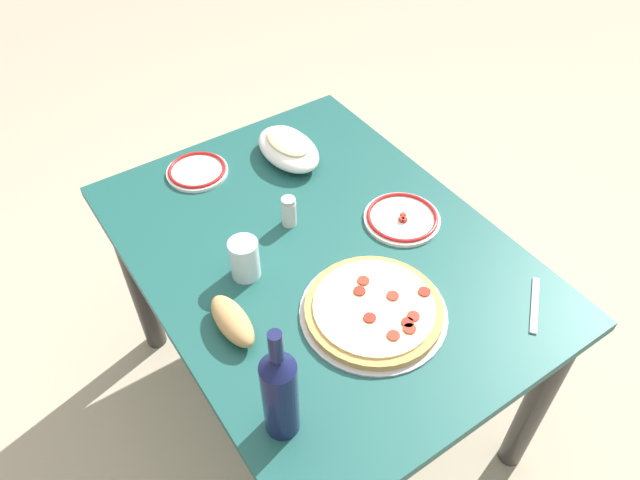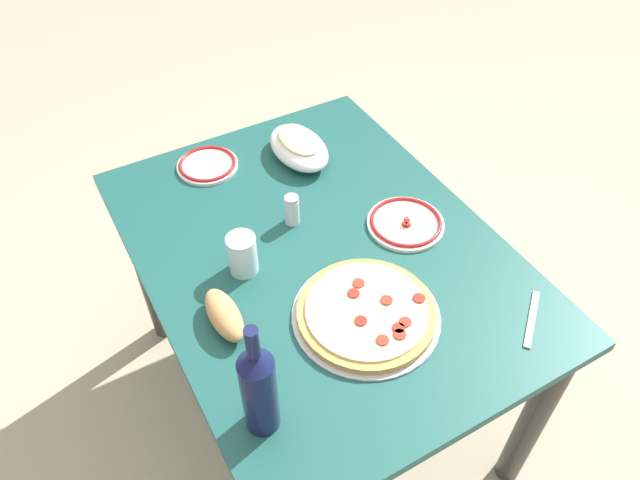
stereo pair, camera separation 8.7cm
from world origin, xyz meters
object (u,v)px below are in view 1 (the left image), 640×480
Objects in this scene: water_glass at (245,259)px; bread_loaf at (232,321)px; wine_bottle at (280,392)px; side_plate_far at (402,218)px; pepperoni_pizza at (374,310)px; side_plate_near at (197,171)px; baked_pasta_dish at (288,147)px; spice_shaker at (289,212)px; dining_table at (320,281)px.

water_glass reaches higher than bread_loaf.
wine_bottle is 0.42m from water_glass.
side_plate_far is (0.32, -0.58, -0.12)m from wine_bottle.
wine_bottle is (-0.12, 0.32, 0.11)m from pepperoni_pizza.
pepperoni_pizza reaches higher than side_plate_near.
side_plate_far is (-0.49, -0.37, 0.00)m from side_plate_near.
side_plate_near is at bearing 70.55° from baked_pasta_dish.
pepperoni_pizza is 0.33m from water_glass.
dining_table is at bearing -172.42° from spice_shaker.
pepperoni_pizza is at bearing 176.53° from dining_table.
side_plate_near is 1.11× the size of bread_loaf.
spice_shaker is at bearing 7.58° from dining_table.
wine_bottle is 0.85m from side_plate_near.
baked_pasta_dish reaches higher than side_plate_near.
bread_loaf is (-0.06, 0.55, 0.02)m from side_plate_far.
baked_pasta_dish reaches higher than dining_table.
baked_pasta_dish reaches higher than side_plate_far.
water_glass reaches higher than baked_pasta_dish.
water_glass is 0.53× the size of side_plate_far.
dining_table is 0.56m from wine_bottle.
pepperoni_pizza is at bearing -145.98° from water_glass.
water_glass is (0.39, -0.14, -0.07)m from wine_bottle.
bread_loaf is (-0.10, 0.31, 0.16)m from dining_table.
baked_pasta_dish is 0.41m from side_plate_far.
pepperoni_pizza is 1.44× the size of baked_pasta_dish.
wine_bottle reaches higher than water_glass.
dining_table is at bearing 81.00° from side_plate_far.
pepperoni_pizza is 0.62m from baked_pasta_dish.
bread_loaf reaches higher than side_plate_near.
pepperoni_pizza is at bearing 166.39° from baked_pasta_dish.
side_plate_near is (0.70, 0.11, -0.01)m from pepperoni_pizza.
side_plate_far is (0.21, -0.26, -0.01)m from pepperoni_pizza.
wine_bottle reaches higher than side_plate_far.
wine_bottle is 1.50× the size of side_plate_far.
dining_table is 13.34× the size of spice_shaker.
pepperoni_pizza is 1.68× the size of side_plate_far.
baked_pasta_dish reaches higher than bread_loaf.
water_glass reaches higher than spice_shaker.
side_plate_far is 0.55m from bread_loaf.
dining_table is 7.17× the size of bread_loaf.
wine_bottle is at bearing 160.80° from water_glass.
side_plate_near is (0.45, 0.13, 0.14)m from dining_table.
baked_pasta_dish is 0.28m from spice_shaker.
pepperoni_pizza is 3.97× the size of spice_shaker.
baked_pasta_dish is (0.36, -0.13, 0.17)m from dining_table.
side_plate_far reaches higher than dining_table.
bread_loaf is at bearing 96.50° from side_plate_far.
side_plate_far is at bearing -164.75° from baked_pasta_dish.
spice_shaker reaches higher than side_plate_near.
dining_table is 3.36× the size of pepperoni_pizza.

